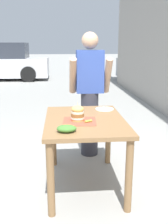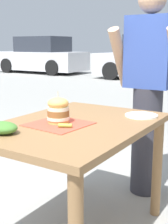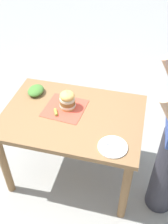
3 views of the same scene
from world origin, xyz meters
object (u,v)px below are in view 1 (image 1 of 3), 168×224
at_px(pickle_spear, 88,121).
at_px(side_plate_with_forks, 105,109).
at_px(parked_car_near_curb, 1,63).
at_px(sandwich, 78,113).
at_px(patio_table, 85,130).
at_px(diner_across_table, 90,93).
at_px(side_salad, 67,128).

bearing_deg(pickle_spear, side_plate_with_forks, 64.13).
height_order(side_plate_with_forks, parked_car_near_curb, parked_car_near_curb).
height_order(sandwich, pickle_spear, sandwich).
xyz_separation_m(patio_table, sandwich, (-0.08, -0.06, 0.20)).
distance_m(sandwich, diner_across_table, 0.93).
distance_m(side_plate_with_forks, parked_car_near_curb, 9.48).
height_order(side_plate_with_forks, side_salad, side_salad).
xyz_separation_m(pickle_spear, diner_across_table, (0.12, 0.98, 0.10)).
xyz_separation_m(pickle_spear, parked_car_near_curb, (-2.87, 9.47, -0.06)).
bearing_deg(parked_car_near_curb, pickle_spear, -73.17).
bearing_deg(patio_table, side_salad, -116.53).
height_order(side_salad, diner_across_table, diner_across_table).
bearing_deg(diner_across_table, patio_table, -99.82).
bearing_deg(patio_table, parked_car_near_curb, 106.94).
bearing_deg(diner_across_table, side_plate_with_forks, -73.90).
height_order(patio_table, pickle_spear, pickle_spear).
distance_m(diner_across_table, parked_car_near_curb, 9.01).
bearing_deg(parked_car_near_curb, patio_table, -73.06).
xyz_separation_m(patio_table, pickle_spear, (0.02, -0.14, 0.14)).
bearing_deg(side_plate_with_forks, diner_across_table, 106.10).
distance_m(sandwich, side_plate_with_forks, 0.58).
bearing_deg(pickle_spear, sandwich, 144.89).
relative_size(side_plate_with_forks, parked_car_near_curb, 0.05).
xyz_separation_m(patio_table, side_salad, (-0.20, -0.41, 0.15)).
distance_m(side_salad, parked_car_near_curb, 10.09).
bearing_deg(sandwich, side_plate_with_forks, 51.68).
bearing_deg(patio_table, diner_across_table, 80.18).
height_order(side_salad, parked_car_near_curb, parked_car_near_curb).
xyz_separation_m(pickle_spear, side_plate_with_forks, (0.25, 0.52, -0.01)).
bearing_deg(diner_across_table, sandwich, -104.05).
relative_size(sandwich, parked_car_near_curb, 0.05).
relative_size(side_salad, parked_car_near_curb, 0.04).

